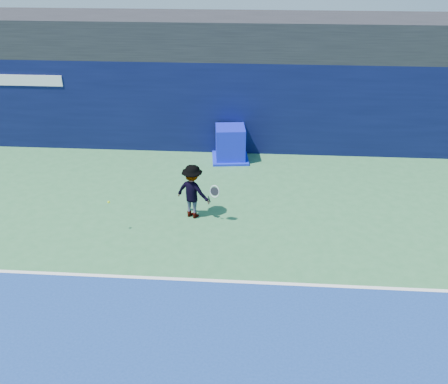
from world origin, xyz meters
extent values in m
cube|color=white|center=(0.00, 3.00, 0.01)|extent=(24.00, 0.10, 0.01)
cube|color=black|center=(0.00, 11.50, 3.60)|extent=(36.00, 3.00, 1.20)
cube|color=#090D33|center=(0.00, 10.50, 1.50)|extent=(36.00, 1.00, 3.00)
cube|color=#0E14C4|center=(0.73, 9.48, 0.55)|extent=(1.02, 1.02, 1.11)
cube|color=#0D1AC3|center=(0.73, 9.48, 0.04)|extent=(1.28, 1.28, 0.07)
imported|color=white|center=(-0.01, 5.71, 0.72)|extent=(1.07, 0.87, 1.45)
cylinder|color=black|center=(0.44, 5.46, 0.65)|extent=(0.07, 0.13, 0.23)
torus|color=white|center=(0.58, 5.41, 0.90)|extent=(0.27, 0.15, 0.26)
cylinder|color=black|center=(0.58, 5.41, 0.90)|extent=(0.22, 0.12, 0.22)
sphere|color=#ABD617|center=(-1.91, 4.78, 0.84)|extent=(0.06, 0.06, 0.06)
camera|label=1|loc=(1.60, -5.50, 6.56)|focal=40.00mm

